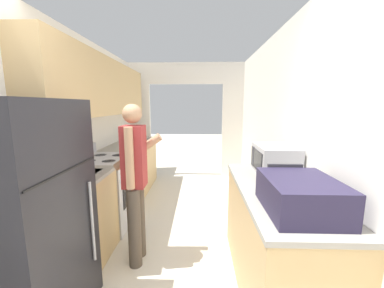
% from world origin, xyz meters
% --- Properties ---
extents(wall_left, '(0.38, 6.71, 2.50)m').
position_xyz_m(wall_left, '(-1.20, 2.00, 1.52)').
color(wall_left, white).
rests_on(wall_left, ground_plane).
extents(wall_right, '(0.06, 6.71, 2.50)m').
position_xyz_m(wall_right, '(1.28, 1.56, 1.25)').
color(wall_right, white).
rests_on(wall_right, ground_plane).
extents(wall_far_with_doorway, '(2.90, 0.06, 2.50)m').
position_xyz_m(wall_far_with_doorway, '(0.00, 4.34, 1.44)').
color(wall_far_with_doorway, white).
rests_on(wall_far_with_doorway, ground_plane).
extents(counter_left, '(0.62, 3.17, 0.93)m').
position_xyz_m(counter_left, '(-0.95, 2.73, 0.46)').
color(counter_left, tan).
rests_on(counter_left, ground_plane).
extents(counter_right, '(0.62, 1.60, 0.93)m').
position_xyz_m(counter_right, '(0.95, 1.02, 0.46)').
color(counter_right, tan).
rests_on(counter_right, ground_plane).
extents(refrigerator, '(0.72, 0.81, 1.65)m').
position_xyz_m(refrigerator, '(-0.91, 0.57, 0.82)').
color(refrigerator, black).
rests_on(refrigerator, ground_plane).
extents(range_oven, '(0.66, 0.77, 1.07)m').
position_xyz_m(range_oven, '(-0.94, 2.07, 0.47)').
color(range_oven, '#B7B7BC').
rests_on(range_oven, ground_plane).
extents(person, '(0.52, 0.37, 1.62)m').
position_xyz_m(person, '(-0.34, 1.34, 0.86)').
color(person, '#4C4238').
rests_on(person, ground_plane).
extents(suitcase, '(0.43, 0.58, 0.24)m').
position_xyz_m(suitcase, '(0.95, 0.58, 1.03)').
color(suitcase, '#231E38').
rests_on(suitcase, counter_right).
extents(microwave, '(0.36, 0.50, 0.29)m').
position_xyz_m(microwave, '(1.05, 1.42, 1.07)').
color(microwave, '#B7B7BC').
rests_on(microwave, counter_right).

